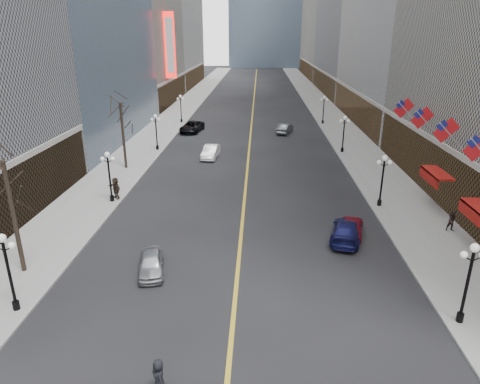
# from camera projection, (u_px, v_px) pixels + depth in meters

# --- Properties ---
(sidewalk_east) EXTENTS (6.00, 230.00, 0.15)m
(sidewalk_east) POSITION_uv_depth(u_px,v_px,m) (332.00, 119.00, 74.62)
(sidewalk_east) COLOR gray
(sidewalk_east) RESTS_ON ground
(sidewalk_west) EXTENTS (6.00, 230.00, 0.15)m
(sidewalk_west) POSITION_uv_depth(u_px,v_px,m) (173.00, 118.00, 75.77)
(sidewalk_west) COLOR gray
(sidewalk_west) RESTS_ON ground
(lane_line) EXTENTS (0.25, 200.00, 0.02)m
(lane_line) POSITION_uv_depth(u_px,v_px,m) (253.00, 110.00, 84.58)
(lane_line) COLOR gold
(lane_line) RESTS_ON ground
(streetlamp_east_0) EXTENTS (1.26, 0.44, 4.52)m
(streetlamp_east_0) POSITION_uv_depth(u_px,v_px,m) (469.00, 275.00, 21.30)
(streetlamp_east_0) COLOR black
(streetlamp_east_0) RESTS_ON sidewalk_east
(streetlamp_east_1) EXTENTS (1.26, 0.44, 4.52)m
(streetlamp_east_1) POSITION_uv_depth(u_px,v_px,m) (383.00, 175.00, 36.28)
(streetlamp_east_1) COLOR black
(streetlamp_east_1) RESTS_ON sidewalk_east
(streetlamp_east_2) EXTENTS (1.26, 0.44, 4.52)m
(streetlamp_east_2) POSITION_uv_depth(u_px,v_px,m) (344.00, 130.00, 53.13)
(streetlamp_east_2) COLOR black
(streetlamp_east_2) RESTS_ON sidewalk_east
(streetlamp_east_3) EXTENTS (1.26, 0.44, 4.52)m
(streetlamp_east_3) POSITION_uv_depth(u_px,v_px,m) (324.00, 107.00, 69.97)
(streetlamp_east_3) COLOR black
(streetlamp_east_3) RESTS_ON sidewalk_east
(streetlamp_west_0) EXTENTS (1.26, 0.44, 4.52)m
(streetlamp_west_0) POSITION_uv_depth(u_px,v_px,m) (7.00, 265.00, 22.28)
(streetlamp_west_0) COLOR black
(streetlamp_west_0) RESTS_ON sidewalk_west
(streetlamp_west_1) EXTENTS (1.26, 0.44, 4.52)m
(streetlamp_west_1) POSITION_uv_depth(u_px,v_px,m) (109.00, 172.00, 37.25)
(streetlamp_west_1) COLOR black
(streetlamp_west_1) RESTS_ON sidewalk_west
(streetlamp_west_2) EXTENTS (1.26, 0.44, 4.52)m
(streetlamp_west_2) POSITION_uv_depth(u_px,v_px,m) (156.00, 128.00, 54.10)
(streetlamp_west_2) COLOR black
(streetlamp_west_2) RESTS_ON sidewalk_west
(streetlamp_west_3) EXTENTS (1.26, 0.44, 4.52)m
(streetlamp_west_3) POSITION_uv_depth(u_px,v_px,m) (181.00, 106.00, 70.95)
(streetlamp_west_3) COLOR black
(streetlamp_west_3) RESTS_ON sidewalk_west
(flag_3) EXTENTS (2.87, 0.12, 2.87)m
(flag_3) POSITION_uv_depth(u_px,v_px,m) (448.00, 133.00, 31.79)
(flag_3) COLOR #B2B2B7
(flag_3) RESTS_ON ground
(flag_4) EXTENTS (2.87, 0.12, 2.87)m
(flag_4) POSITION_uv_depth(u_px,v_px,m) (424.00, 120.00, 36.47)
(flag_4) COLOR #B2B2B7
(flag_4) RESTS_ON ground
(flag_5) EXTENTS (2.87, 0.12, 2.87)m
(flag_5) POSITION_uv_depth(u_px,v_px,m) (405.00, 110.00, 41.15)
(flag_5) COLOR #B2B2B7
(flag_5) RESTS_ON ground
(awning_b) EXTENTS (1.40, 4.00, 0.93)m
(awning_b) POSITION_uv_depth(u_px,v_px,m) (480.00, 211.00, 28.55)
(awning_b) COLOR maroon
(awning_b) RESTS_ON ground
(awning_c) EXTENTS (1.40, 4.00, 0.93)m
(awning_c) POSITION_uv_depth(u_px,v_px,m) (435.00, 174.00, 36.04)
(awning_c) COLOR maroon
(awning_c) RESTS_ON ground
(theatre_marquee) EXTENTS (2.00, 0.55, 12.00)m
(theatre_marquee) POSITION_uv_depth(u_px,v_px,m) (170.00, 46.00, 81.05)
(theatre_marquee) COLOR red
(theatre_marquee) RESTS_ON ground
(tree_west_near) EXTENTS (3.60, 3.60, 7.92)m
(tree_west_near) POSITION_uv_depth(u_px,v_px,m) (6.00, 179.00, 24.92)
(tree_west_near) COLOR #2D231C
(tree_west_near) RESTS_ON sidewalk_west
(tree_west_far) EXTENTS (3.60, 3.60, 7.92)m
(tree_west_far) POSITION_uv_depth(u_px,v_px,m) (121.00, 113.00, 45.52)
(tree_west_far) COLOR #2D231C
(tree_west_far) RESTS_ON sidewalk_west
(car_nb_near) EXTENTS (2.31, 4.08, 1.31)m
(car_nb_near) POSITION_uv_depth(u_px,v_px,m) (151.00, 263.00, 26.88)
(car_nb_near) COLOR #9FA2A6
(car_nb_near) RESTS_ON ground
(car_nb_mid) EXTENTS (2.00, 4.73, 1.52)m
(car_nb_mid) POSITION_uv_depth(u_px,v_px,m) (211.00, 152.00, 51.67)
(car_nb_mid) COLOR white
(car_nb_mid) RESTS_ON ground
(car_nb_far) EXTENTS (3.51, 6.15, 1.62)m
(car_nb_far) POSITION_uv_depth(u_px,v_px,m) (192.00, 127.00, 65.20)
(car_nb_far) COLOR black
(car_nb_far) RESTS_ON ground
(car_sb_near) EXTENTS (3.32, 5.44, 1.47)m
(car_sb_near) POSITION_uv_depth(u_px,v_px,m) (347.00, 230.00, 31.16)
(car_sb_near) COLOR #131548
(car_sb_near) RESTS_ON ground
(car_sb_mid) EXTENTS (2.61, 4.40, 1.40)m
(car_sb_mid) POSITION_uv_depth(u_px,v_px,m) (351.00, 227.00, 31.80)
(car_sb_mid) COLOR maroon
(car_sb_mid) RESTS_ON ground
(car_sb_far) EXTENTS (2.86, 4.73, 1.47)m
(car_sb_far) POSITION_uv_depth(u_px,v_px,m) (285.00, 128.00, 64.35)
(car_sb_far) COLOR #4E5256
(car_sb_far) RESTS_ON ground
(ped_east_walk) EXTENTS (0.81, 0.48, 1.63)m
(ped_east_walk) POSITION_uv_depth(u_px,v_px,m) (453.00, 221.00, 32.16)
(ped_east_walk) COLOR black
(ped_east_walk) RESTS_ON sidewalk_east
(ped_west_far) EXTENTS (1.72, 1.60, 1.97)m
(ped_west_far) POSITION_uv_depth(u_px,v_px,m) (116.00, 188.00, 38.47)
(ped_west_far) COLOR #30231A
(ped_west_far) RESTS_ON sidewalk_west
(ped_crossing_b) EXTENTS (0.77, 0.93, 1.67)m
(ped_crossing_b) POSITION_uv_depth(u_px,v_px,m) (159.00, 377.00, 17.76)
(ped_crossing_b) COLOR black
(ped_crossing_b) RESTS_ON ground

